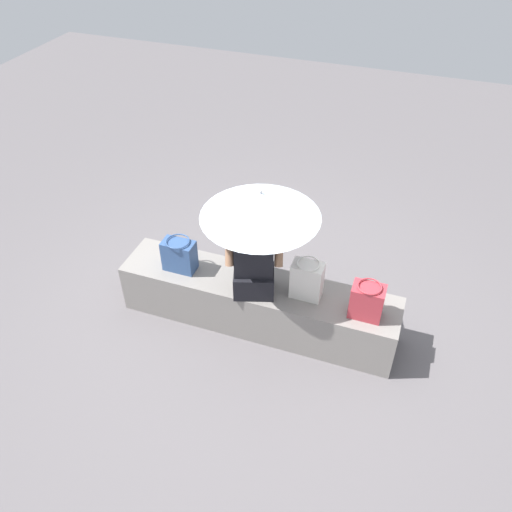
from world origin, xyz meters
TOP-DOWN VIEW (x-y plane):
  - ground_plane at (0.00, 0.00)m, footprint 14.00×14.00m
  - stone_bench at (0.00, 0.00)m, footprint 2.52×0.51m
  - person_seated at (-0.00, 0.10)m, footprint 0.51×0.37m
  - parasol at (-0.03, 0.02)m, footprint 0.96×0.96m
  - handbag_black at (0.73, 0.04)m, footprint 0.29×0.21m
  - tote_bag_canvas at (-0.96, 0.06)m, footprint 0.26×0.20m
  - shoulder_bag_spare at (-0.44, 0.00)m, footprint 0.26×0.20m

SIDE VIEW (x-z plane):
  - ground_plane at x=0.00m, z-range 0.00..0.00m
  - stone_bench at x=0.00m, z-range 0.00..0.49m
  - handbag_black at x=0.73m, z-range 0.48..0.80m
  - tote_bag_canvas at x=-0.96m, z-range 0.48..0.80m
  - shoulder_bag_spare at x=-0.44m, z-range 0.48..0.84m
  - person_seated at x=0.00m, z-range 0.43..1.33m
  - parasol at x=-0.03m, z-range 0.84..1.83m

